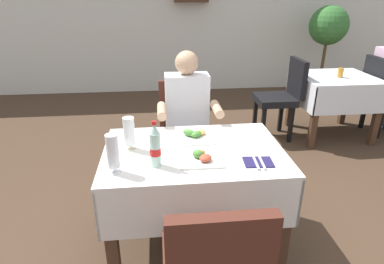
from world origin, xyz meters
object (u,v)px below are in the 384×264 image
(main_dining_table, at_px, (194,174))
(cola_bottle_primary, at_px, (155,147))
(plate_far_diner, at_px, (196,136))
(background_chair_left, at_px, (282,94))
(background_dining_table, at_px, (334,92))
(background_chair_right, at_px, (384,91))
(beer_glass_middle, at_px, (113,154))
(potted_plant_corner, at_px, (327,36))
(plate_near_camera, at_px, (201,157))
(napkin_cutlery_set, at_px, (258,162))
(beer_glass_left, at_px, (129,134))
(seated_diner_far, at_px, (188,118))
(background_table_tumbler, at_px, (340,73))
(chair_far_diner_seat, at_px, (184,130))

(main_dining_table, distance_m, cola_bottle_primary, 0.43)
(cola_bottle_primary, bearing_deg, plate_far_diner, 52.65)
(cola_bottle_primary, xyz_separation_m, background_chair_left, (1.51, 1.95, -0.33))
(background_dining_table, distance_m, background_chair_right, 0.65)
(beer_glass_middle, bearing_deg, potted_plant_corner, 50.14)
(main_dining_table, distance_m, beer_glass_middle, 0.60)
(beer_glass_middle, height_order, background_chair_left, beer_glass_middle)
(plate_near_camera, relative_size, plate_far_diner, 1.12)
(plate_near_camera, height_order, napkin_cutlery_set, plate_near_camera)
(main_dining_table, distance_m, background_chair_left, 2.17)
(plate_far_diner, distance_m, beer_glass_left, 0.46)
(background_chair_left, bearing_deg, cola_bottle_primary, -127.66)
(plate_far_diner, relative_size, cola_bottle_primary, 0.81)
(seated_diner_far, relative_size, napkin_cutlery_set, 6.52)
(napkin_cutlery_set, relative_size, background_table_tumbler, 1.76)
(chair_far_diner_seat, height_order, background_chair_right, same)
(plate_far_diner, height_order, beer_glass_middle, beer_glass_middle)
(main_dining_table, relative_size, potted_plant_corner, 0.77)
(seated_diner_far, distance_m, beer_glass_left, 0.78)
(plate_near_camera, bearing_deg, main_dining_table, 101.92)
(main_dining_table, relative_size, chair_far_diner_seat, 1.19)
(beer_glass_middle, relative_size, napkin_cutlery_set, 1.19)
(beer_glass_left, xyz_separation_m, napkin_cutlery_set, (0.77, -0.26, -0.10))
(seated_diner_far, height_order, background_chair_left, seated_diner_far)
(main_dining_table, xyz_separation_m, cola_bottle_primary, (-0.24, -0.18, 0.30))
(chair_far_diner_seat, relative_size, seated_diner_far, 0.77)
(beer_glass_middle, distance_m, napkin_cutlery_set, 0.84)
(seated_diner_far, distance_m, background_chair_right, 2.76)
(plate_near_camera, bearing_deg, beer_glass_middle, -168.74)
(background_table_tumbler, bearing_deg, plate_far_diner, -140.84)
(beer_glass_middle, bearing_deg, background_chair_left, 49.10)
(plate_near_camera, distance_m, background_chair_left, 2.28)
(main_dining_table, xyz_separation_m, chair_far_diner_seat, (-0.00, 0.79, -0.02))
(beer_glass_middle, relative_size, potted_plant_corner, 0.15)
(chair_far_diner_seat, xyz_separation_m, potted_plant_corner, (2.58, 2.63, 0.45))
(plate_far_diner, bearing_deg, chair_far_diner_seat, 93.02)
(beer_glass_left, bearing_deg, cola_bottle_primary, -54.98)
(seated_diner_far, distance_m, beer_glass_middle, 1.06)
(main_dining_table, bearing_deg, cola_bottle_primary, -142.64)
(beer_glass_middle, xyz_separation_m, potted_plant_corner, (3.05, 3.66, 0.14))
(background_dining_table, bearing_deg, plate_near_camera, -134.68)
(beer_glass_middle, relative_size, background_table_tumbler, 2.09)
(plate_near_camera, xyz_separation_m, background_dining_table, (1.88, 1.90, -0.21))
(main_dining_table, bearing_deg, background_table_tumbler, 41.72)
(cola_bottle_primary, height_order, background_dining_table, cola_bottle_primary)
(seated_diner_far, height_order, plate_far_diner, seated_diner_far)
(cola_bottle_primary, bearing_deg, background_table_tumbler, 41.26)
(beer_glass_left, bearing_deg, beer_glass_middle, -103.26)
(background_dining_table, height_order, background_chair_left, background_chair_left)
(plate_far_diner, bearing_deg, main_dining_table, -100.61)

